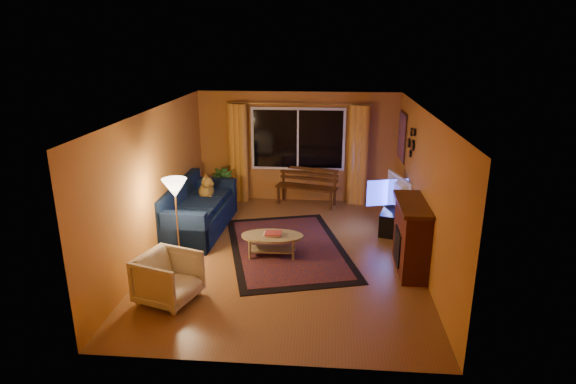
# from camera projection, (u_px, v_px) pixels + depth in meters

# --- Properties ---
(floor) EXTENTS (4.50, 6.00, 0.02)m
(floor) POSITION_uv_depth(u_px,v_px,m) (287.00, 255.00, 8.44)
(floor) COLOR brown
(floor) RESTS_ON ground
(ceiling) EXTENTS (4.50, 6.00, 0.02)m
(ceiling) POSITION_uv_depth(u_px,v_px,m) (286.00, 111.00, 7.67)
(ceiling) COLOR white
(ceiling) RESTS_ON ground
(wall_back) EXTENTS (4.50, 0.02, 2.50)m
(wall_back) POSITION_uv_depth(u_px,v_px,m) (298.00, 147.00, 10.91)
(wall_back) COLOR #BC742C
(wall_back) RESTS_ON ground
(wall_left) EXTENTS (0.02, 6.00, 2.50)m
(wall_left) POSITION_uv_depth(u_px,v_px,m) (155.00, 183.00, 8.23)
(wall_left) COLOR #BC742C
(wall_left) RESTS_ON ground
(wall_right) EXTENTS (0.02, 6.00, 2.50)m
(wall_right) POSITION_uv_depth(u_px,v_px,m) (424.00, 189.00, 7.87)
(wall_right) COLOR #BC742C
(wall_right) RESTS_ON ground
(window) EXTENTS (2.00, 0.02, 1.30)m
(window) POSITION_uv_depth(u_px,v_px,m) (298.00, 139.00, 10.79)
(window) COLOR black
(window) RESTS_ON wall_back
(curtain_rod) EXTENTS (3.20, 0.03, 0.03)m
(curtain_rod) POSITION_uv_depth(u_px,v_px,m) (298.00, 104.00, 10.50)
(curtain_rod) COLOR #BF8C3F
(curtain_rod) RESTS_ON wall_back
(curtain_left) EXTENTS (0.36, 0.36, 2.24)m
(curtain_left) POSITION_uv_depth(u_px,v_px,m) (238.00, 153.00, 10.93)
(curtain_left) COLOR gold
(curtain_left) RESTS_ON ground
(curtain_right) EXTENTS (0.36, 0.36, 2.24)m
(curtain_right) POSITION_uv_depth(u_px,v_px,m) (358.00, 155.00, 10.72)
(curtain_right) COLOR gold
(curtain_right) RESTS_ON ground
(bench) EXTENTS (1.43, 0.76, 0.41)m
(bench) POSITION_uv_depth(u_px,v_px,m) (306.00, 196.00, 10.90)
(bench) COLOR #381B08
(bench) RESTS_ON ground
(potted_plant) EXTENTS (0.49, 0.49, 0.87)m
(potted_plant) POSITION_uv_depth(u_px,v_px,m) (222.00, 188.00, 10.69)
(potted_plant) COLOR #235B1E
(potted_plant) RESTS_ON ground
(sofa) EXTENTS (1.11, 2.37, 0.94)m
(sofa) POSITION_uv_depth(u_px,v_px,m) (198.00, 207.00, 9.37)
(sofa) COLOR black
(sofa) RESTS_ON ground
(dog) EXTENTS (0.40, 0.46, 0.43)m
(dog) POSITION_uv_depth(u_px,v_px,m) (206.00, 189.00, 9.80)
(dog) COLOR olive
(dog) RESTS_ON sofa
(armchair) EXTENTS (0.92, 0.95, 0.78)m
(armchair) POSITION_uv_depth(u_px,v_px,m) (168.00, 276.00, 6.83)
(armchair) COLOR beige
(armchair) RESTS_ON ground
(floor_lamp) EXTENTS (0.31, 0.31, 1.50)m
(floor_lamp) POSITION_uv_depth(u_px,v_px,m) (177.00, 223.00, 7.80)
(floor_lamp) COLOR #BF8C3F
(floor_lamp) RESTS_ON ground
(rug) EXTENTS (2.73, 3.53, 0.02)m
(rug) POSITION_uv_depth(u_px,v_px,m) (287.00, 248.00, 8.67)
(rug) COLOR #6B2308
(rug) RESTS_ON ground
(coffee_table) EXTENTS (1.10, 1.10, 0.39)m
(coffee_table) POSITION_uv_depth(u_px,v_px,m) (272.00, 245.00, 8.32)
(coffee_table) COLOR #98885B
(coffee_table) RESTS_ON ground
(tv_console) EXTENTS (0.62, 1.12, 0.44)m
(tv_console) POSITION_uv_depth(u_px,v_px,m) (392.00, 219.00, 9.48)
(tv_console) COLOR black
(tv_console) RESTS_ON ground
(television) EXTENTS (0.43, 1.11, 0.64)m
(television) POSITION_uv_depth(u_px,v_px,m) (394.00, 192.00, 9.31)
(television) COLOR black
(television) RESTS_ON tv_console
(fireplace) EXTENTS (0.40, 1.20, 1.10)m
(fireplace) POSITION_uv_depth(u_px,v_px,m) (411.00, 238.00, 7.72)
(fireplace) COLOR maroon
(fireplace) RESTS_ON ground
(mirror_cluster) EXTENTS (0.06, 0.60, 0.56)m
(mirror_cluster) POSITION_uv_depth(u_px,v_px,m) (411.00, 140.00, 8.94)
(mirror_cluster) COLOR black
(mirror_cluster) RESTS_ON wall_right
(painting) EXTENTS (0.04, 0.76, 0.96)m
(painting) POSITION_uv_depth(u_px,v_px,m) (402.00, 136.00, 10.08)
(painting) COLOR #D14C23
(painting) RESTS_ON wall_right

